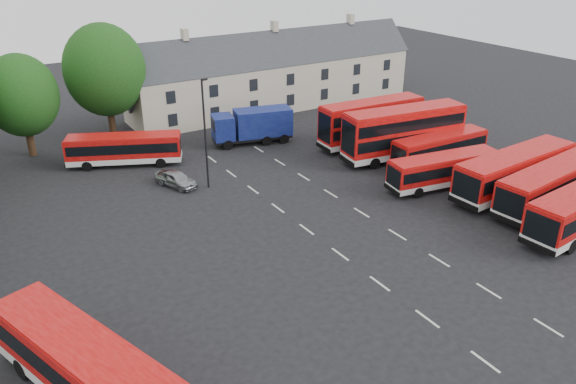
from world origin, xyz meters
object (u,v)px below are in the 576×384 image
Objects in this scene: bus_west at (86,366)px; box_truck at (253,125)px; silver_car at (176,179)px; lamppost at (205,132)px; bus_dd_south at (404,130)px.

box_truck is at bearing -60.19° from bus_west.
box_truck reaches higher than silver_car.
bus_west is 1.32× the size of lamppost.
silver_car is (12.13, 20.25, -1.33)m from bus_west.
lamppost is (14.33, 18.64, 2.86)m from bus_west.
bus_dd_south is 14.76m from box_truck.
box_truck is at bearing 5.89° from silver_car.
bus_west is (-32.48, -15.10, -0.74)m from bus_dd_south.
silver_car is at bearing -50.13° from bus_west.
silver_car is (-10.56, -5.86, -1.25)m from box_truck.
bus_west is 23.68m from lamppost.
lamppost is at bearing 176.85° from bus_dd_south.
bus_west is 1.47× the size of box_truck.
bus_dd_south is 1.00× the size of bus_west.
box_truck is at bearing 139.54° from bus_dd_south.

